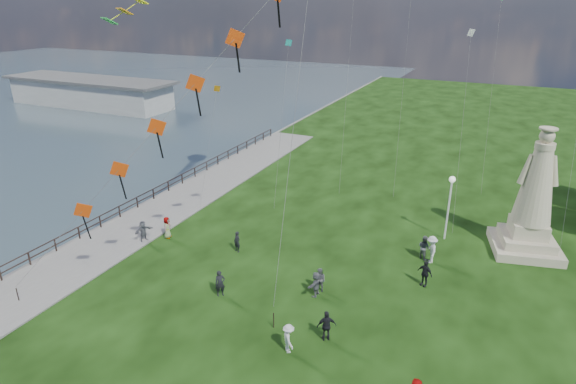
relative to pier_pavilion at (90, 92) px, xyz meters
The scene contains 17 objects.
waterfront 49.44m from the pier_pavilion, 41.92° to the right, with size 200.00×200.00×1.51m.
pier_pavilion is the anchor object (origin of this frame).
statue 68.74m from the pier_pavilion, 20.88° to the right, with size 4.98×4.98×8.50m.
lamppost 64.17m from the pier_pavilion, 22.94° to the right, with size 0.44×0.44×4.72m.
person_0 61.36m from the pier_pavilion, 37.87° to the right, with size 0.58×0.38×1.58m, color black.
person_1 63.80m from the pier_pavilion, 33.11° to the right, with size 0.71×0.44×1.46m, color #595960.
person_2 67.37m from the pier_pavilion, 36.77° to the right, with size 0.99×0.51×1.53m, color silver.
person_3 67.53m from the pier_pavilion, 35.01° to the right, with size 0.97×0.50×1.66m, color black.
person_5 52.73m from the pier_pavilion, 40.60° to the right, with size 1.37×0.59×1.48m, color #595960.
person_6 57.04m from the pier_pavilion, 35.08° to the right, with size 0.53×0.35×1.45m, color black.
person_7 64.79m from the pier_pavilion, 26.06° to the right, with size 0.79×0.49×1.63m, color #595960.
person_8 65.38m from the pier_pavilion, 26.10° to the right, with size 1.19×0.61×1.84m, color silver.
person_9 66.84m from the pier_pavilion, 28.33° to the right, with size 0.96×0.49×1.64m, color black.
person_10 52.83m from the pier_pavilion, 38.83° to the right, with size 0.77×0.47×1.58m, color #595960.
person_11 64.04m from the pier_pavilion, 33.52° to the right, with size 1.39×0.60×1.50m, color #595960.
red_kite_train 59.83m from the pier_pavilion, 39.15° to the right, with size 12.31×9.35×16.67m.
small_kites 57.62m from the pier_pavilion, 18.78° to the right, with size 27.24×18.01×22.73m.
Camera 1 is at (9.79, -15.29, 15.85)m, focal length 30.00 mm.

